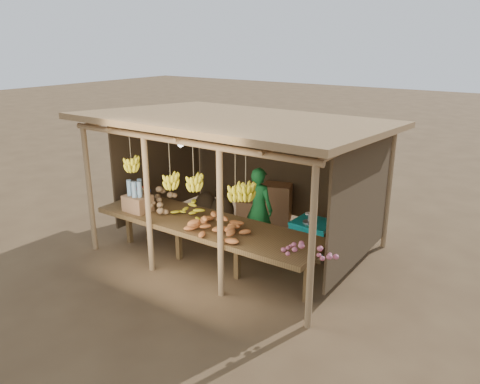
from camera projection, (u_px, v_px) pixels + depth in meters
The scene contains 13 objects.
ground at pixel (240, 248), 8.38m from camera, with size 60.00×60.00×0.00m, color brown.
stall_structure at pixel (238, 143), 7.74m from camera, with size 4.70×3.50×2.43m.
counter at pixel (206, 226), 7.41m from camera, with size 3.90×1.05×0.80m.
potato_heap at pixel (152, 196), 8.06m from camera, with size 1.02×0.61×0.37m, color #A27E53, non-canonical shape.
sweet_potato_heap at pixel (215, 222), 6.95m from camera, with size 0.96×0.57×0.36m, color #C46D32, non-canonical shape.
onion_heap at pixel (306, 248), 6.08m from camera, with size 0.74×0.44×0.35m, color #BF5D76, non-canonical shape.
banana_pile at pixel (189, 206), 7.61m from camera, with size 0.51×0.31×0.34m, color yellow, non-canonical shape.
tomato_basin at pixel (140, 194), 8.50m from camera, with size 0.40×0.40×0.21m.
bottle_box at pixel (137, 199), 7.83m from camera, with size 0.43×0.34×0.54m.
vendor at pixel (258, 209), 8.15m from camera, with size 0.54×0.36×1.49m, color #17692B.
tarp_crate at pixel (313, 237), 8.02m from camera, with size 0.69×0.60×0.79m.
carton_stack at pixel (268, 207), 9.28m from camera, with size 1.26×0.60×0.87m.
burlap_sacks at pixel (214, 206), 9.63m from camera, with size 0.91×0.47×0.64m.
Camera 1 is at (4.34, -6.31, 3.56)m, focal length 35.00 mm.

